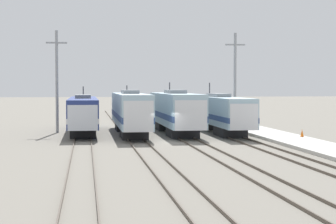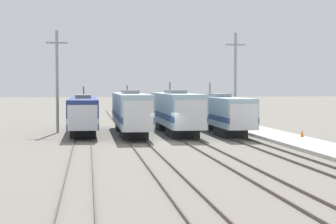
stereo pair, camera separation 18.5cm
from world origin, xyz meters
TOP-DOWN VIEW (x-y plane):
  - ground_plane at (0.00, 0.00)m, footprint 400.00×400.00m
  - rail_pair_far_left at (-6.91, 0.00)m, footprint 1.51×120.00m
  - rail_pair_center_left at (-2.30, 0.00)m, footprint 1.51×120.00m
  - rail_pair_center_right at (2.30, 0.00)m, footprint 1.51×120.00m
  - rail_pair_far_right at (6.91, 0.00)m, footprint 1.51×120.00m
  - locomotive_far_left at (-6.91, 9.93)m, footprint 2.83×18.52m
  - locomotive_center_left at (-2.30, 7.80)m, footprint 2.77×18.66m
  - locomotive_center_right at (2.30, 8.13)m, footprint 3.11×17.41m
  - locomotive_far_right at (6.91, 8.78)m, footprint 2.77×19.19m
  - catenary_tower_left at (-9.55, 11.11)m, footprint 2.13×0.29m
  - catenary_tower_right at (9.17, 11.11)m, footprint 2.13×0.29m
  - platform at (10.96, 0.00)m, footprint 4.00×120.00m
  - traffic_cone at (12.41, 0.26)m, footprint 0.31×0.31m

SIDE VIEW (x-z plane):
  - ground_plane at x=0.00m, z-range 0.00..0.00m
  - rail_pair_far_left at x=-6.91m, z-range 0.00..0.15m
  - rail_pair_center_left at x=-2.30m, z-range 0.00..0.15m
  - rail_pair_center_right at x=2.30m, z-range 0.00..0.15m
  - rail_pair_far_right at x=6.91m, z-range 0.00..0.15m
  - platform at x=10.96m, z-range 0.00..0.27m
  - traffic_cone at x=12.41m, z-range 0.27..0.93m
  - locomotive_far_left at x=-6.91m, z-range -0.34..4.39m
  - locomotive_far_right at x=6.91m, z-range -0.49..4.64m
  - locomotive_center_left at x=-2.30m, z-range -0.17..4.68m
  - locomotive_center_right at x=2.30m, z-range -0.34..4.84m
  - catenary_tower_left at x=-9.55m, z-range 0.23..10.67m
  - catenary_tower_right at x=9.17m, z-range 0.23..10.67m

